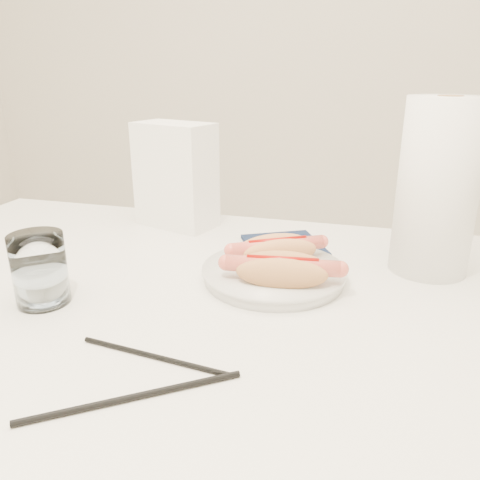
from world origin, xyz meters
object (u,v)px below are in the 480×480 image
(table, at_px, (177,327))
(hotdog_left, at_px, (277,250))
(paper_towel_roll, at_px, (437,188))
(hotdog_right, at_px, (282,270))
(plate, at_px, (274,275))
(water_glass, at_px, (40,269))
(napkin_box, at_px, (176,175))

(table, bearing_deg, hotdog_left, 42.30)
(table, xyz_separation_m, paper_towel_roll, (0.37, 0.19, 0.20))
(hotdog_right, bearing_deg, table, -174.01)
(hotdog_left, distance_m, paper_towel_roll, 0.27)
(plate, distance_m, paper_towel_roll, 0.29)
(table, bearing_deg, plate, 31.72)
(hotdog_right, bearing_deg, hotdog_left, 98.98)
(plate, height_order, hotdog_left, hotdog_left)
(water_glass, xyz_separation_m, napkin_box, (0.05, 0.39, 0.06))
(plate, relative_size, hotdog_right, 1.30)
(hotdog_right, xyz_separation_m, water_glass, (-0.32, -0.12, 0.01))
(hotdog_left, xyz_separation_m, napkin_box, (-0.25, 0.19, 0.07))
(hotdog_left, xyz_separation_m, paper_towel_roll, (0.24, 0.07, 0.10))
(table, relative_size, plate, 5.49)
(hotdog_left, height_order, paper_towel_roll, paper_towel_roll)
(table, height_order, paper_towel_roll, paper_towel_roll)
(table, distance_m, plate, 0.17)
(paper_towel_roll, bearing_deg, hotdog_right, -143.80)
(napkin_box, bearing_deg, hotdog_right, -26.83)
(table, height_order, napkin_box, napkin_box)
(plate, distance_m, napkin_box, 0.35)
(table, relative_size, hotdog_left, 8.22)
(plate, relative_size, hotdog_left, 1.50)
(water_glass, relative_size, napkin_box, 0.48)
(hotdog_left, bearing_deg, hotdog_right, -104.50)
(plate, xyz_separation_m, water_glass, (-0.30, -0.16, 0.04))
(hotdog_right, bearing_deg, plate, 107.70)
(plate, relative_size, paper_towel_roll, 0.78)
(hotdog_right, relative_size, napkin_box, 0.78)
(water_glass, height_order, napkin_box, napkin_box)
(plate, bearing_deg, paper_towel_roll, 25.04)
(hotdog_right, bearing_deg, paper_towel_roll, 29.29)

